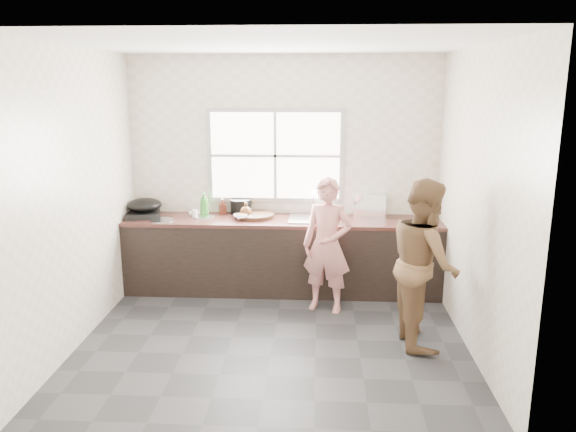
# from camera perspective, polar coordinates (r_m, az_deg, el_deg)

# --- Properties ---
(floor) EXTENTS (3.60, 3.20, 0.01)m
(floor) POSITION_cam_1_polar(r_m,az_deg,el_deg) (5.49, -1.45, -12.35)
(floor) COLOR #2A2A2D
(floor) RESTS_ON ground
(ceiling) EXTENTS (3.60, 3.20, 0.01)m
(ceiling) POSITION_cam_1_polar(r_m,az_deg,el_deg) (4.96, -1.64, 17.13)
(ceiling) COLOR silver
(ceiling) RESTS_ON wall_back
(wall_back) EXTENTS (3.60, 0.01, 2.70)m
(wall_back) POSITION_cam_1_polar(r_m,az_deg,el_deg) (6.63, -0.41, 4.45)
(wall_back) COLOR beige
(wall_back) RESTS_ON ground
(wall_left) EXTENTS (0.01, 3.20, 2.70)m
(wall_left) POSITION_cam_1_polar(r_m,az_deg,el_deg) (5.50, -20.63, 1.73)
(wall_left) COLOR beige
(wall_left) RESTS_ON ground
(wall_right) EXTENTS (0.01, 3.20, 2.70)m
(wall_right) POSITION_cam_1_polar(r_m,az_deg,el_deg) (5.23, 18.59, 1.31)
(wall_right) COLOR silver
(wall_right) RESTS_ON ground
(wall_front) EXTENTS (3.60, 0.01, 2.70)m
(wall_front) POSITION_cam_1_polar(r_m,az_deg,el_deg) (3.51, -3.69, -3.75)
(wall_front) COLOR silver
(wall_front) RESTS_ON ground
(cabinet) EXTENTS (3.60, 0.62, 0.82)m
(cabinet) POSITION_cam_1_polar(r_m,az_deg,el_deg) (6.54, -0.56, -4.15)
(cabinet) COLOR black
(cabinet) RESTS_ON floor
(countertop) EXTENTS (3.60, 0.64, 0.04)m
(countertop) POSITION_cam_1_polar(r_m,az_deg,el_deg) (6.42, -0.57, -0.49)
(countertop) COLOR #3B1D18
(countertop) RESTS_ON cabinet
(sink) EXTENTS (0.55, 0.45, 0.02)m
(sink) POSITION_cam_1_polar(r_m,az_deg,el_deg) (6.40, 2.55, -0.31)
(sink) COLOR silver
(sink) RESTS_ON countertop
(faucet) EXTENTS (0.02, 0.02, 0.30)m
(faucet) POSITION_cam_1_polar(r_m,az_deg,el_deg) (6.57, 2.59, 1.33)
(faucet) COLOR silver
(faucet) RESTS_ON countertop
(window_frame) EXTENTS (1.60, 0.05, 1.10)m
(window_frame) POSITION_cam_1_polar(r_m,az_deg,el_deg) (6.59, -1.29, 6.15)
(window_frame) COLOR #9EA0A5
(window_frame) RESTS_ON wall_back
(window_glazing) EXTENTS (1.50, 0.01, 1.00)m
(window_glazing) POSITION_cam_1_polar(r_m,az_deg,el_deg) (6.57, -1.31, 6.13)
(window_glazing) COLOR white
(window_glazing) RESTS_ON window_frame
(woman) EXTENTS (0.56, 0.45, 1.34)m
(woman) POSITION_cam_1_polar(r_m,az_deg,el_deg) (5.92, 4.00, -3.43)
(woman) COLOR #D68580
(woman) RESTS_ON floor
(person_side) EXTENTS (0.65, 0.80, 1.56)m
(person_side) POSITION_cam_1_polar(r_m,az_deg,el_deg) (5.30, 13.67, -4.62)
(person_side) COLOR brown
(person_side) RESTS_ON floor
(cutting_board) EXTENTS (0.57, 0.57, 0.04)m
(cutting_board) POSITION_cam_1_polar(r_m,az_deg,el_deg) (6.50, -3.32, 0.04)
(cutting_board) COLOR #342114
(cutting_board) RESTS_ON countertop
(cleaver) EXTENTS (0.24, 0.19, 0.01)m
(cleaver) POSITION_cam_1_polar(r_m,az_deg,el_deg) (6.36, -4.38, -0.07)
(cleaver) COLOR #AEAFB5
(cleaver) RESTS_ON cutting_board
(bowl_mince) EXTENTS (0.24, 0.24, 0.05)m
(bowl_mince) POSITION_cam_1_polar(r_m,az_deg,el_deg) (6.45, -4.68, -0.06)
(bowl_mince) COLOR silver
(bowl_mince) RESTS_ON countertop
(bowl_crabs) EXTENTS (0.20, 0.20, 0.06)m
(bowl_crabs) POSITION_cam_1_polar(r_m,az_deg,el_deg) (6.19, 3.70, -0.58)
(bowl_crabs) COLOR silver
(bowl_crabs) RESTS_ON countertop
(bowl_held) EXTENTS (0.22, 0.22, 0.07)m
(bowl_held) POSITION_cam_1_polar(r_m,az_deg,el_deg) (6.30, 2.89, -0.29)
(bowl_held) COLOR white
(bowl_held) RESTS_ON countertop
(black_pot) EXTENTS (0.31, 0.31, 0.18)m
(black_pot) POSITION_cam_1_polar(r_m,az_deg,el_deg) (6.67, -4.81, 0.95)
(black_pot) COLOR black
(black_pot) RESTS_ON countertop
(plate_food) EXTENTS (0.25, 0.25, 0.02)m
(plate_food) POSITION_cam_1_polar(r_m,az_deg,el_deg) (6.78, -9.12, 0.34)
(plate_food) COLOR white
(plate_food) RESTS_ON countertop
(bottle_green) EXTENTS (0.11, 0.11, 0.27)m
(bottle_green) POSITION_cam_1_polar(r_m,az_deg,el_deg) (6.65, -8.51, 1.23)
(bottle_green) COLOR #317D29
(bottle_green) RESTS_ON countertop
(bottle_brown_tall) EXTENTS (0.10, 0.10, 0.17)m
(bottle_brown_tall) POSITION_cam_1_polar(r_m,az_deg,el_deg) (6.68, -6.67, 0.91)
(bottle_brown_tall) COLOR #3E1A0F
(bottle_brown_tall) RESTS_ON countertop
(bottle_brown_short) EXTENTS (0.16, 0.16, 0.16)m
(bottle_brown_short) POSITION_cam_1_polar(r_m,az_deg,el_deg) (6.51, -4.30, 0.58)
(bottle_brown_short) COLOR #513014
(bottle_brown_short) RESTS_ON countertop
(glass_jar) EXTENTS (0.08, 0.08, 0.09)m
(glass_jar) POSITION_cam_1_polar(r_m,az_deg,el_deg) (6.57, -9.44, 0.23)
(glass_jar) COLOR silver
(glass_jar) RESTS_ON countertop
(burner) EXTENTS (0.48, 0.48, 0.06)m
(burner) POSITION_cam_1_polar(r_m,az_deg,el_deg) (6.73, -14.52, 0.16)
(burner) COLOR black
(burner) RESTS_ON countertop
(wok) EXTENTS (0.50, 0.50, 0.15)m
(wok) POSITION_cam_1_polar(r_m,az_deg,el_deg) (6.74, -14.38, 1.10)
(wok) COLOR black
(wok) RESTS_ON burner
(dish_rack) EXTENTS (0.40, 0.31, 0.27)m
(dish_rack) POSITION_cam_1_polar(r_m,az_deg,el_deg) (6.63, 8.38, 1.18)
(dish_rack) COLOR white
(dish_rack) RESTS_ON countertop
(pot_lid_left) EXTENTS (0.29, 0.29, 0.01)m
(pot_lid_left) POSITION_cam_1_polar(r_m,az_deg,el_deg) (6.49, -12.67, -0.43)
(pot_lid_left) COLOR #BABBC2
(pot_lid_left) RESTS_ON countertop
(pot_lid_right) EXTENTS (0.30, 0.30, 0.01)m
(pot_lid_right) POSITION_cam_1_polar(r_m,az_deg,el_deg) (6.57, -8.46, -0.10)
(pot_lid_right) COLOR silver
(pot_lid_right) RESTS_ON countertop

